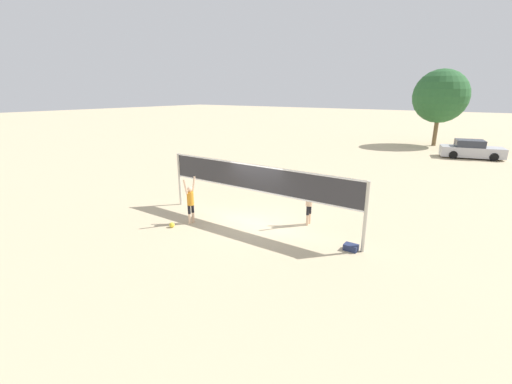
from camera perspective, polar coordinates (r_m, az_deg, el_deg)
The scene contains 8 objects.
ground_plane at distance 14.31m, azimuth -0.00°, elevation -5.30°, with size 200.00×200.00×0.00m, color #C6B28C.
volleyball_net at distance 13.76m, azimuth -0.00°, elevation 1.59°, with size 9.08×0.13×2.50m.
player_spiker at distance 14.31m, azimuth -10.88°, elevation -1.28°, with size 0.28×0.68×1.95m.
player_blocker at distance 14.05m, azimuth 8.88°, elevation -1.36°, with size 0.28×0.69×2.02m.
volleyball at distance 14.32m, azimuth -13.83°, elevation -5.34°, with size 0.21×0.21×0.21m.
gear_bag at distance 12.43m, azimuth 15.54°, elevation -8.88°, with size 0.47×0.34×0.22m.
parked_car_mid at distance 33.54m, azimuth 32.22°, elevation 5.95°, with size 4.91×2.86×1.50m.
tree_left_cluster at distance 39.32m, azimuth 28.40°, elevation 13.86°, with size 5.17×5.17×7.46m.
Camera 1 is at (7.65, -10.88, 5.28)m, focal length 24.00 mm.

